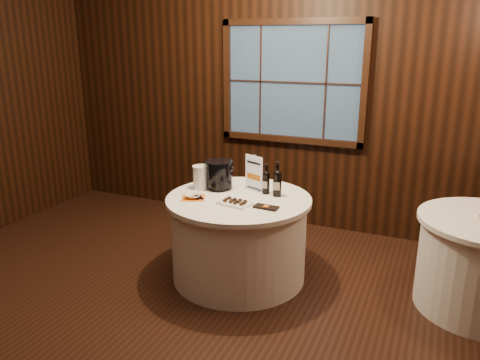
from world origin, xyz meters
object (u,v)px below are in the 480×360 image
at_px(grape_bunch, 198,197).
at_px(ice_bucket, 219,174).
at_px(sign_stand, 255,178).
at_px(port_bottle_left, 266,181).
at_px(main_table, 239,237).
at_px(chocolate_plate, 235,202).
at_px(port_bottle_right, 277,181).
at_px(chocolate_box, 266,207).
at_px(cracker_bowl, 193,196).
at_px(glass_pitcher, 201,177).

bearing_deg(grape_bunch, ice_bucket, 83.66).
distance_m(sign_stand, port_bottle_left, 0.14).
xyz_separation_m(main_table, chocolate_plate, (0.05, -0.18, 0.40)).
relative_size(main_table, port_bottle_right, 4.06).
distance_m(main_table, port_bottle_left, 0.57).
distance_m(port_bottle_right, chocolate_box, 0.35).
xyz_separation_m(chocolate_plate, chocolate_box, (0.27, 0.01, -0.01)).
relative_size(main_table, grape_bunch, 8.66).
relative_size(port_bottle_right, ice_bucket, 1.19).
xyz_separation_m(port_bottle_right, ice_bucket, (-0.56, -0.02, 0.00)).
distance_m(chocolate_plate, cracker_bowl, 0.40).
relative_size(sign_stand, ice_bucket, 1.27).
relative_size(chocolate_plate, glass_pitcher, 1.38).
distance_m(chocolate_box, glass_pitcher, 0.79).
relative_size(sign_stand, port_bottle_right, 1.06).
distance_m(port_bottle_right, glass_pitcher, 0.72).
bearing_deg(chocolate_plate, port_bottle_left, 70.14).
bearing_deg(ice_bucket, glass_pitcher, -159.56).
xyz_separation_m(chocolate_plate, cracker_bowl, (-0.40, -0.00, 0.01)).
bearing_deg(chocolate_plate, grape_bunch, -177.53).
xyz_separation_m(port_bottle_left, cracker_bowl, (-0.54, -0.38, -0.10)).
xyz_separation_m(ice_bucket, chocolate_plate, (0.31, -0.32, -0.12)).
distance_m(port_bottle_left, chocolate_box, 0.40).
bearing_deg(sign_stand, main_table, -78.92).
bearing_deg(port_bottle_right, glass_pitcher, 174.79).
relative_size(main_table, cracker_bowl, 8.69).
xyz_separation_m(sign_stand, cracker_bowl, (-0.40, -0.43, -0.09)).
height_order(chocolate_plate, cracker_bowl, same).
height_order(ice_bucket, grape_bunch, ice_bucket).
height_order(port_bottle_left, ice_bucket, port_bottle_left).
height_order(main_table, port_bottle_left, port_bottle_left).
distance_m(sign_stand, chocolate_box, 0.50).
bearing_deg(port_bottle_right, chocolate_plate, -137.55).
bearing_deg(port_bottle_left, ice_bucket, -172.69).
relative_size(port_bottle_left, grape_bunch, 1.88).
height_order(port_bottle_left, glass_pitcher, port_bottle_left).
distance_m(sign_stand, cracker_bowl, 0.60).
xyz_separation_m(port_bottle_right, cracker_bowl, (-0.65, -0.35, -0.12)).
relative_size(chocolate_plate, chocolate_box, 1.50).
bearing_deg(main_table, sign_stand, 79.08).
height_order(grape_bunch, glass_pitcher, glass_pitcher).
distance_m(glass_pitcher, cracker_bowl, 0.29).
bearing_deg(port_bottle_left, main_table, -131.42).
relative_size(port_bottle_left, ice_bucket, 1.05).
bearing_deg(main_table, chocolate_box, -27.02).
height_order(chocolate_plate, grape_bunch, chocolate_plate).
bearing_deg(chocolate_box, port_bottle_right, 97.09).
distance_m(ice_bucket, chocolate_plate, 0.46).
relative_size(grape_bunch, glass_pitcher, 0.68).
height_order(port_bottle_right, grape_bunch, port_bottle_right).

